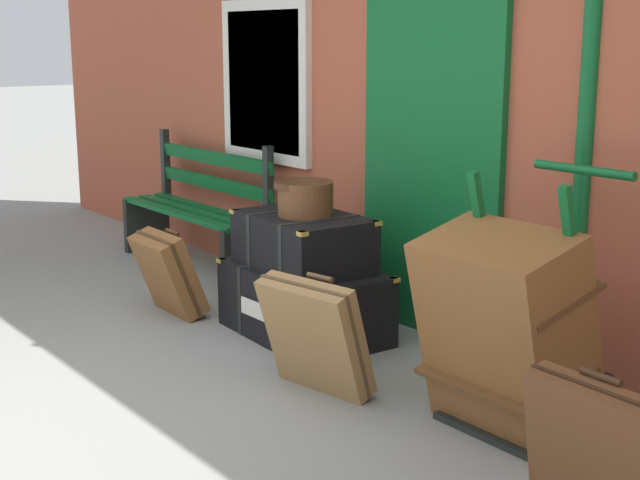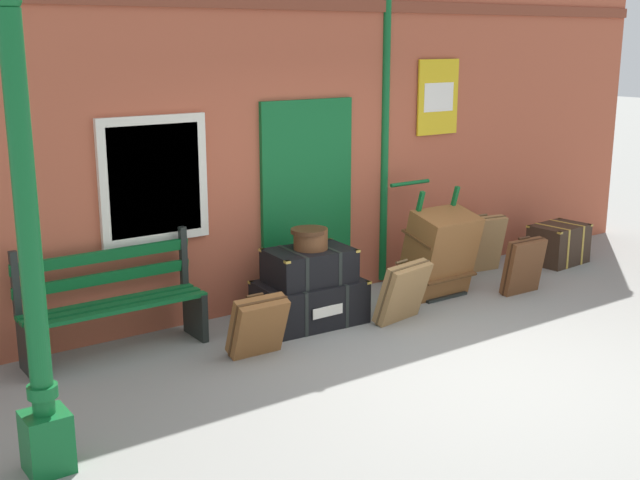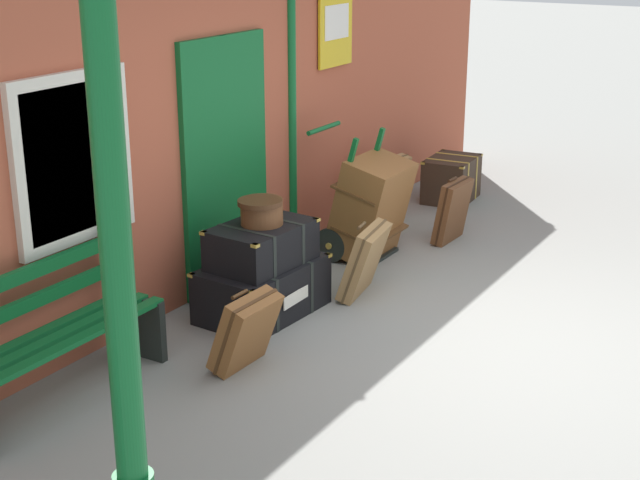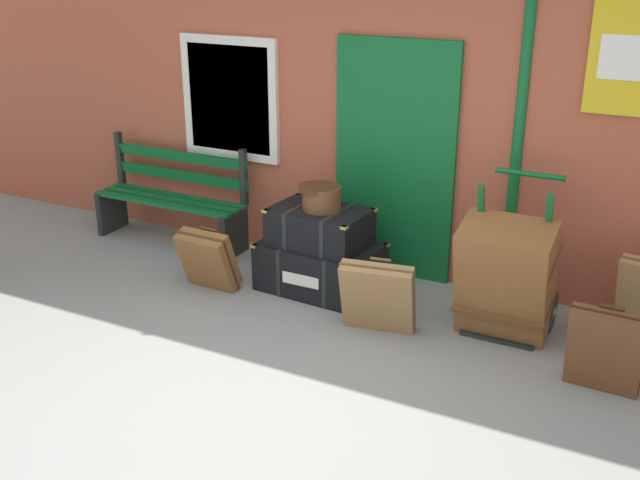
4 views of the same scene
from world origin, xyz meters
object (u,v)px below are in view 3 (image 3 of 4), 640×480
(steamer_trunk_base, at_px, (262,288))
(steamer_trunk_middle, at_px, (262,244))
(platform_bench, at_px, (53,335))
(large_brown_trunk, at_px, (371,207))
(porters_trolley, at_px, (353,226))
(suitcase_beige, at_px, (364,261))
(corner_trunk, at_px, (451,179))
(suitcase_brown, at_px, (385,189))
(suitcase_cream, at_px, (452,211))
(lamp_post, at_px, (125,365))
(suitcase_tan, at_px, (245,331))
(round_hatbox, at_px, (261,210))

(steamer_trunk_base, xyz_separation_m, steamer_trunk_middle, (-0.00, -0.00, 0.37))
(platform_bench, xyz_separation_m, large_brown_trunk, (3.46, -0.46, 0.03))
(porters_trolley, xyz_separation_m, suitcase_beige, (-0.87, -0.58, 0.03))
(steamer_trunk_base, height_order, corner_trunk, corner_trunk)
(suitcase_brown, xyz_separation_m, suitcase_cream, (-0.24, -0.85, -0.03))
(lamp_post, relative_size, corner_trunk, 4.12)
(suitcase_tan, xyz_separation_m, corner_trunk, (4.59, 0.46, -0.04))
(large_brown_trunk, bearing_deg, suitcase_brown, 20.09)
(platform_bench, height_order, steamer_trunk_middle, platform_bench)
(lamp_post, height_order, suitcase_cream, lamp_post)
(lamp_post, height_order, steamer_trunk_base, lamp_post)
(platform_bench, distance_m, corner_trunk, 5.59)
(suitcase_beige, relative_size, suitcase_tan, 1.10)
(lamp_post, height_order, suitcase_beige, lamp_post)
(suitcase_beige, distance_m, suitcase_cream, 1.66)
(round_hatbox, relative_size, porters_trolley, 0.30)
(round_hatbox, xyz_separation_m, suitcase_cream, (2.40, -0.57, -0.55))
(suitcase_beige, bearing_deg, porters_trolley, 34.03)
(round_hatbox, distance_m, porters_trolley, 1.71)
(suitcase_beige, relative_size, corner_trunk, 0.85)
(steamer_trunk_base, relative_size, suitcase_tan, 1.88)
(round_hatbox, distance_m, suitcase_cream, 2.53)
(steamer_trunk_middle, relative_size, suitcase_beige, 1.38)
(large_brown_trunk, distance_m, suitcase_beige, 0.97)
(large_brown_trunk, bearing_deg, porters_trolley, 90.00)
(steamer_trunk_middle, height_order, round_hatbox, round_hatbox)
(steamer_trunk_base, relative_size, large_brown_trunk, 1.09)
(lamp_post, xyz_separation_m, steamer_trunk_middle, (2.94, 1.32, -0.56))
(suitcase_tan, relative_size, corner_trunk, 0.77)
(steamer_trunk_middle, xyz_separation_m, porters_trolley, (1.62, 0.09, -0.31))
(lamp_post, bearing_deg, large_brown_trunk, 14.99)
(steamer_trunk_base, bearing_deg, steamer_trunk_middle, -133.72)
(steamer_trunk_base, relative_size, suitcase_cream, 1.66)
(corner_trunk, bearing_deg, suitcase_cream, -156.22)
(lamp_post, distance_m, suitcase_brown, 5.88)
(steamer_trunk_middle, distance_m, corner_trunk, 3.75)
(suitcase_beige, bearing_deg, platform_bench, 161.61)
(steamer_trunk_base, bearing_deg, large_brown_trunk, -3.45)
(suitcase_tan, height_order, suitcase_cream, suitcase_cream)
(suitcase_beige, bearing_deg, suitcase_cream, -2.26)
(large_brown_trunk, height_order, suitcase_tan, large_brown_trunk)
(large_brown_trunk, xyz_separation_m, suitcase_brown, (1.04, 0.38, -0.14))
(large_brown_trunk, distance_m, suitcase_brown, 1.12)
(round_hatbox, height_order, suitcase_beige, round_hatbox)
(steamer_trunk_base, height_order, suitcase_brown, suitcase_brown)
(steamer_trunk_base, xyz_separation_m, porters_trolley, (1.62, 0.08, 0.06))
(large_brown_trunk, height_order, suitcase_brown, large_brown_trunk)
(porters_trolley, height_order, suitcase_brown, porters_trolley)
(lamp_post, height_order, porters_trolley, lamp_post)
(steamer_trunk_middle, distance_m, porters_trolley, 1.65)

